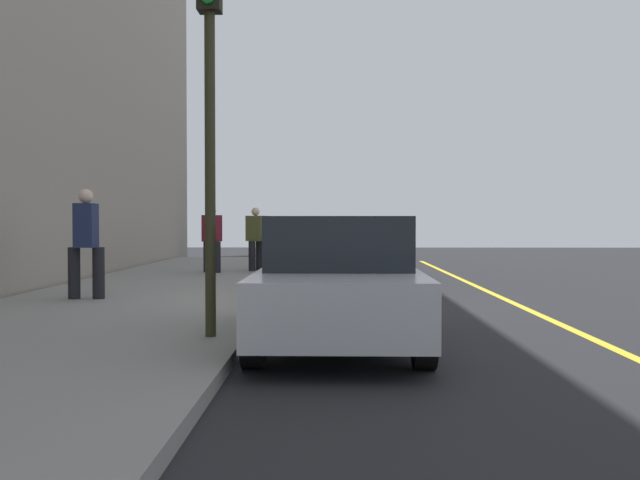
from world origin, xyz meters
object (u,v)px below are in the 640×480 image
at_px(parked_car_navy, 335,242).
at_px(pedestrian_olive_coat, 256,237).
at_px(pedestrian_navy_coat, 86,240).
at_px(pedestrian_burgundy_coat, 212,237).
at_px(parked_car_green, 337,247).
at_px(parked_car_silver, 339,281).
at_px(traffic_light_pole, 210,75).
at_px(parked_car_maroon, 331,258).

relative_size(parked_car_navy, pedestrian_olive_coat, 2.66).
xyz_separation_m(pedestrian_navy_coat, pedestrian_burgundy_coat, (-6.56, 1.08, -0.09)).
bearing_deg(pedestrian_olive_coat, parked_car_navy, 159.66).
bearing_deg(parked_car_green, pedestrian_navy_coat, -29.27).
relative_size(parked_car_silver, pedestrian_olive_coat, 2.62).
distance_m(pedestrian_olive_coat, traffic_light_pole, 11.58).
bearing_deg(parked_car_maroon, traffic_light_pole, -13.58).
height_order(pedestrian_navy_coat, traffic_light_pole, traffic_light_pole).
bearing_deg(pedestrian_burgundy_coat, traffic_light_pole, 8.87).
distance_m(parked_car_green, parked_car_silver, 11.42).
bearing_deg(pedestrian_navy_coat, parked_car_green, 150.73).
relative_size(pedestrian_burgundy_coat, traffic_light_pole, 0.38).
bearing_deg(parked_car_maroon, parked_car_silver, 1.04).
bearing_deg(parked_car_navy, pedestrian_navy_coat, -18.09).
height_order(parked_car_navy, pedestrian_olive_coat, pedestrian_olive_coat).
distance_m(parked_car_maroon, pedestrian_olive_coat, 6.09).
bearing_deg(pedestrian_navy_coat, pedestrian_olive_coat, 163.71).
bearing_deg(traffic_light_pole, pedestrian_olive_coat, -176.84).
bearing_deg(parked_car_navy, traffic_light_pole, -4.95).
relative_size(parked_car_green, parked_car_silver, 1.10).
bearing_deg(pedestrian_navy_coat, parked_car_navy, 161.91).
bearing_deg(traffic_light_pole, pedestrian_burgundy_coat, -171.13).
bearing_deg(traffic_light_pole, pedestrian_navy_coat, -146.31).
height_order(parked_car_green, parked_car_silver, same).
bearing_deg(parked_car_navy, parked_car_silver, -0.08).
distance_m(pedestrian_navy_coat, pedestrian_burgundy_coat, 6.65).
bearing_deg(traffic_light_pole, parked_car_green, 172.64).
relative_size(parked_car_maroon, traffic_light_pole, 1.00).
xyz_separation_m(parked_car_silver, pedestrian_burgundy_coat, (-10.37, -3.12, 0.28)).
relative_size(parked_car_maroon, pedestrian_navy_coat, 2.37).
bearing_deg(parked_car_maroon, pedestrian_olive_coat, -160.95).
distance_m(pedestrian_burgundy_coat, traffic_light_pole, 11.00).
relative_size(pedestrian_navy_coat, pedestrian_olive_coat, 1.11).
xyz_separation_m(parked_car_maroon, pedestrian_burgundy_coat, (-5.06, -3.03, 0.28)).
distance_m(parked_car_maroon, pedestrian_navy_coat, 4.39).
relative_size(parked_car_silver, pedestrian_navy_coat, 2.36).
bearing_deg(parked_car_maroon, pedestrian_navy_coat, -69.90).
bearing_deg(parked_car_maroon, pedestrian_burgundy_coat, -149.10).
relative_size(parked_car_maroon, pedestrian_burgundy_coat, 2.61).
bearing_deg(pedestrian_olive_coat, pedestrian_burgundy_coat, -56.16).
relative_size(parked_car_silver, traffic_light_pole, 1.00).
relative_size(pedestrian_navy_coat, traffic_light_pole, 0.42).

